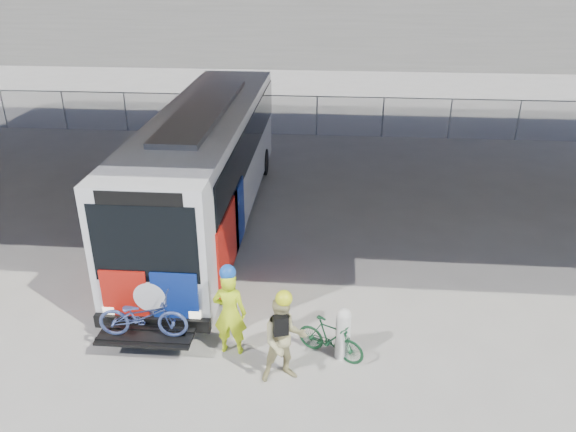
# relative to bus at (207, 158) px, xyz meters

# --- Properties ---
(ground) EXTENTS (160.00, 160.00, 0.00)m
(ground) POSITION_rel_bus_xyz_m (2.00, -2.58, -2.11)
(ground) COLOR #9E9991
(ground) RESTS_ON ground
(bus) EXTENTS (2.67, 12.91, 3.69)m
(bus) POSITION_rel_bus_xyz_m (0.00, 0.00, 0.00)
(bus) COLOR silver
(bus) RESTS_ON ground
(chainlink_fence) EXTENTS (30.00, 0.06, 30.00)m
(chainlink_fence) POSITION_rel_bus_xyz_m (2.00, 9.42, -0.68)
(chainlink_fence) COLOR gray
(chainlink_fence) RESTS_ON ground
(bollard) EXTENTS (0.31, 0.31, 1.20)m
(bollard) POSITION_rel_bus_xyz_m (4.12, -6.31, -1.47)
(bollard) COLOR silver
(bollard) RESTS_ON ground
(cyclist_hivis) EXTENTS (0.73, 0.50, 2.11)m
(cyclist_hivis) POSITION_rel_bus_xyz_m (1.76, -6.31, -1.09)
(cyclist_hivis) COLOR #DBFF1A
(cyclist_hivis) RESTS_ON ground
(cyclist_tan) EXTENTS (1.07, 0.94, 2.05)m
(cyclist_tan) POSITION_rel_bus_xyz_m (2.96, -7.07, -1.14)
(cyclist_tan) COLOR tan
(cyclist_tan) RESTS_ON ground
(bike_parked) EXTENTS (1.55, 1.05, 0.91)m
(bike_parked) POSITION_rel_bus_xyz_m (3.87, -6.31, -1.65)
(bike_parked) COLOR #154324
(bike_parked) RESTS_ON ground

